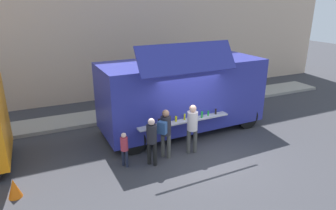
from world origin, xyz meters
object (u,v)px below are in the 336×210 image
object	(u,v)px
food_truck_main	(182,93)
customer_rear_waiting	(152,138)
traffic_cone_orange	(14,188)
customer_front_ordering	(192,125)
customer_mid_with_backpack	(165,129)
child_near_queue	(124,147)
trash_bin	(227,93)

from	to	relation	value
food_truck_main	customer_rear_waiting	size ratio (longest dim) A/B	4.03
traffic_cone_orange	customer_front_ordering	world-z (taller)	customer_front_ordering
customer_front_ordering	customer_rear_waiting	xyz separation A→B (m)	(-1.55, -0.17, -0.09)
customer_mid_with_backpack	customer_front_ordering	bearing A→B (deg)	-44.13
child_near_queue	trash_bin	bearing A→B (deg)	-0.63
traffic_cone_orange	customer_rear_waiting	distance (m)	4.04
food_truck_main	child_near_queue	size ratio (longest dim) A/B	5.54
customer_mid_with_backpack	child_near_queue	size ratio (longest dim) A/B	1.46
trash_bin	customer_rear_waiting	distance (m)	7.48
customer_mid_with_backpack	child_near_queue	bearing A→B (deg)	139.08
trash_bin	food_truck_main	bearing A→B (deg)	-148.93
customer_front_ordering	customer_rear_waiting	bearing A→B (deg)	112.70
trash_bin	customer_front_ordering	xyz separation A→B (m)	(-4.46, -4.25, 0.61)
customer_rear_waiting	customer_front_ordering	bearing A→B (deg)	-35.42
customer_rear_waiting	food_truck_main	bearing A→B (deg)	2.49
customer_mid_with_backpack	customer_rear_waiting	distance (m)	0.63
customer_mid_with_backpack	customer_rear_waiting	world-z (taller)	customer_mid_with_backpack
traffic_cone_orange	customer_rear_waiting	xyz separation A→B (m)	(3.98, 0.03, 0.69)
customer_rear_waiting	child_near_queue	size ratio (longest dim) A/B	1.37
food_truck_main	trash_bin	distance (m)	4.64
customer_mid_with_backpack	customer_rear_waiting	size ratio (longest dim) A/B	1.06
customer_front_ordering	customer_rear_waiting	size ratio (longest dim) A/B	1.10
customer_mid_with_backpack	child_near_queue	distance (m)	1.44
child_near_queue	customer_mid_with_backpack	bearing A→B (deg)	-32.79
customer_mid_with_backpack	food_truck_main	bearing A→B (deg)	9.45
food_truck_main	customer_front_ordering	distance (m)	2.08
customer_front_ordering	traffic_cone_orange	bearing A→B (deg)	108.58
trash_bin	traffic_cone_orange	bearing A→B (deg)	-156.01
food_truck_main	traffic_cone_orange	xyz separation A→B (m)	(-6.14, -2.13, -1.29)
food_truck_main	child_near_queue	bearing A→B (deg)	-149.97
trash_bin	customer_mid_with_backpack	distance (m)	6.88
customer_rear_waiting	child_near_queue	distance (m)	0.90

